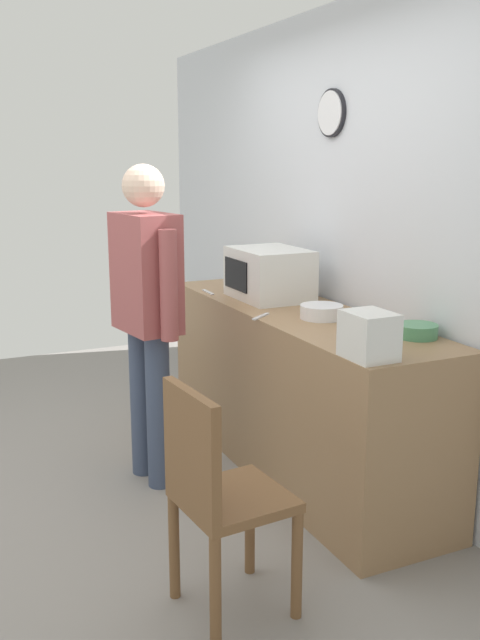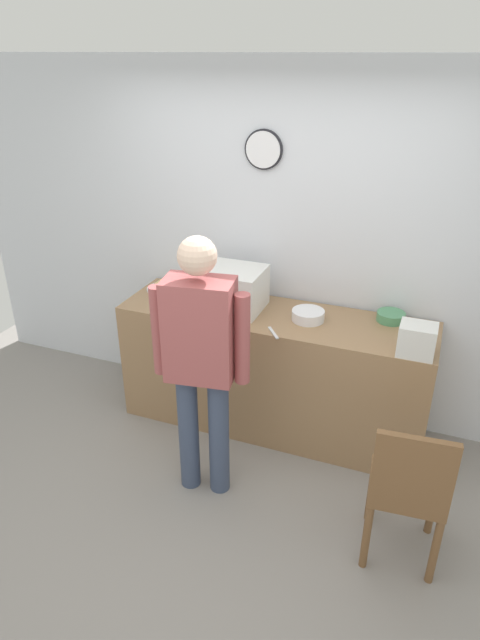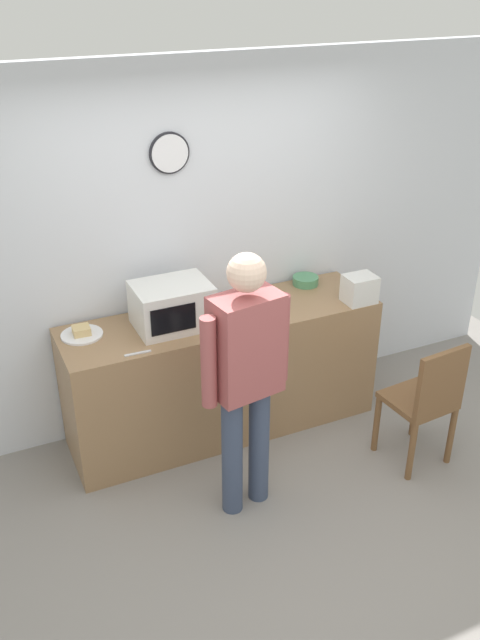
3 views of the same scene
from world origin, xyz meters
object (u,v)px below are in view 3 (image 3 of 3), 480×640
(sandwich_plate, at_px, (82,333))
(salad_bowl, at_px, (306,281))
(fork_utensil, at_px, (249,330))
(wooden_chair, at_px, (427,399))
(cereal_bowl, at_px, (253,304))
(spoon_utensil, at_px, (138,353))
(microwave, at_px, (172,305))
(person_standing, at_px, (246,369))
(toaster, at_px, (360,289))

(sandwich_plate, distance_m, salad_bowl, 1.72)
(fork_utensil, distance_m, wooden_chair, 1.27)
(cereal_bowl, height_order, fork_utensil, cereal_bowl)
(fork_utensil, xyz_separation_m, spoon_utensil, (-0.76, 0.01, 0.00))
(microwave, xyz_separation_m, wooden_chair, (1.42, -0.95, -0.56))
(cereal_bowl, xyz_separation_m, person_standing, (-0.44, -0.82, 0.04))
(wooden_chair, bearing_deg, person_standing, 173.65)
(fork_utensil, xyz_separation_m, person_standing, (-0.27, -0.54, 0.07))
(toaster, relative_size, wooden_chair, 0.23)
(sandwich_plate, xyz_separation_m, fork_utensil, (1.02, -0.39, -0.01))
(microwave, xyz_separation_m, cereal_bowl, (0.59, 0.00, -0.11))
(sandwich_plate, distance_m, person_standing, 1.19)
(sandwich_plate, height_order, salad_bowl, sandwich_plate)
(sandwich_plate, relative_size, person_standing, 0.16)
(microwave, bearing_deg, sandwich_plate, 168.94)
(microwave, distance_m, sandwich_plate, 0.61)
(microwave, distance_m, wooden_chair, 1.80)
(salad_bowl, bearing_deg, sandwich_plate, -177.19)
(person_standing, bearing_deg, salad_bowl, 46.19)
(microwave, relative_size, wooden_chair, 0.53)
(cereal_bowl, xyz_separation_m, fork_utensil, (-0.16, -0.28, -0.03))
(spoon_utensil, relative_size, person_standing, 0.10)
(wooden_chair, bearing_deg, sandwich_plate, 151.99)
(salad_bowl, bearing_deg, fork_utensil, -145.98)
(fork_utensil, relative_size, spoon_utensil, 1.00)
(sandwich_plate, height_order, person_standing, person_standing)
(salad_bowl, bearing_deg, person_standing, -133.81)
(microwave, bearing_deg, cereal_bowl, 0.36)
(salad_bowl, xyz_separation_m, person_standing, (-0.97, -1.01, 0.05))
(sandwich_plate, bearing_deg, salad_bowl, 2.81)
(microwave, xyz_separation_m, salad_bowl, (1.13, 0.20, -0.12))
(toaster, distance_m, wooden_chair, 0.90)
(spoon_utensil, bearing_deg, sandwich_plate, 124.89)
(salad_bowl, xyz_separation_m, wooden_chair, (0.29, -1.15, -0.44))
(cereal_bowl, relative_size, spoon_utensil, 1.33)
(fork_utensil, xyz_separation_m, wooden_chair, (0.99, -0.68, -0.41))
(microwave, bearing_deg, person_standing, -78.94)
(fork_utensil, bearing_deg, toaster, 3.47)
(cereal_bowl, relative_size, wooden_chair, 0.24)
(toaster, xyz_separation_m, spoon_utensil, (-1.66, -0.04, -0.10))
(sandwich_plate, bearing_deg, fork_utensil, -20.73)
(fork_utensil, relative_size, wooden_chair, 0.18)
(microwave, relative_size, fork_utensil, 2.94)
(sandwich_plate, distance_m, toaster, 1.95)
(fork_utensil, relative_size, person_standing, 0.10)
(sandwich_plate, relative_size, cereal_bowl, 1.21)
(cereal_bowl, relative_size, fork_utensil, 1.33)
(salad_bowl, distance_m, spoon_utensil, 1.53)
(microwave, relative_size, salad_bowl, 2.58)
(microwave, height_order, cereal_bowl, microwave)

